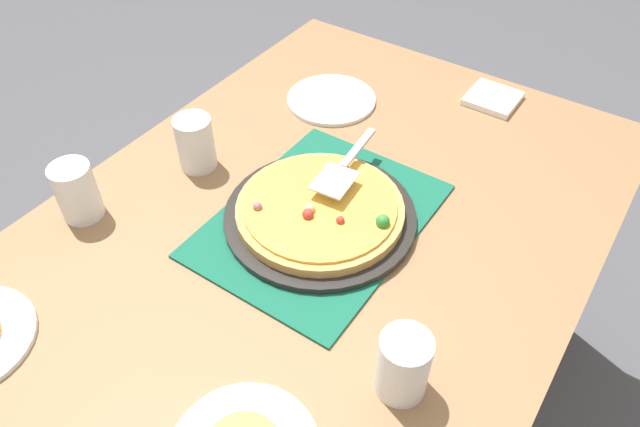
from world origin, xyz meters
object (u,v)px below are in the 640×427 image
at_px(pizza_pan, 320,216).
at_px(pizza_server, 343,166).
at_px(pizza, 321,208).
at_px(napkin_stack, 493,98).
at_px(cup_near, 77,191).
at_px(cup_far, 195,143).
at_px(cup_corner, 403,365).
at_px(plate_side, 331,100).

bearing_deg(pizza_pan, pizza_server, -174.48).
xyz_separation_m(pizza, napkin_stack, (-0.59, 0.12, -0.03)).
bearing_deg(pizza_server, cup_near, -48.71).
distance_m(pizza_pan, cup_near, 0.48).
bearing_deg(cup_far, pizza_pan, 91.00).
height_order(pizza, napkin_stack, pizza).
height_order(cup_corner, pizza_server, cup_corner).
bearing_deg(pizza_pan, cup_near, -58.34).
distance_m(pizza_pan, cup_corner, 0.39).
bearing_deg(napkin_stack, plate_side, -55.78).
bearing_deg(cup_near, pizza_server, 131.29).
xyz_separation_m(plate_side, pizza_server, (0.27, 0.20, 0.07)).
xyz_separation_m(cup_near, cup_corner, (-0.02, 0.71, 0.00)).
relative_size(pizza, pizza_server, 1.42).
bearing_deg(napkin_stack, cup_near, -31.98).
bearing_deg(cup_corner, cup_near, -88.55).
relative_size(cup_far, cup_corner, 1.00).
height_order(cup_far, napkin_stack, cup_far).
bearing_deg(pizza_server, plate_side, -142.67).
distance_m(cup_corner, napkin_stack, 0.84).
bearing_deg(cup_corner, pizza_server, -136.14).
height_order(pizza, cup_near, cup_near).
distance_m(pizza_server, napkin_stack, 0.51).
bearing_deg(plate_side, cup_corner, 41.09).
xyz_separation_m(pizza_server, napkin_stack, (-0.49, 0.13, -0.06)).
distance_m(pizza_pan, cup_far, 0.32).
bearing_deg(pizza_pan, pizza, 149.87).
relative_size(cup_corner, napkin_stack, 1.00).
bearing_deg(cup_corner, pizza, -127.23).
bearing_deg(cup_near, cup_far, 160.41).
relative_size(plate_side, pizza_server, 0.94).
distance_m(plate_side, pizza_server, 0.34).
relative_size(pizza_pan, pizza_server, 1.63).
xyz_separation_m(pizza, cup_far, (0.01, -0.32, 0.03)).
bearing_deg(cup_corner, cup_far, -109.89).
bearing_deg(cup_corner, napkin_stack, -167.20).
bearing_deg(cup_near, pizza_pan, 121.66).
height_order(pizza_pan, pizza, pizza).
bearing_deg(plate_side, napkin_stack, 124.22).
xyz_separation_m(pizza_pan, cup_corner, (0.23, 0.31, 0.05)).
xyz_separation_m(cup_near, pizza_server, (-0.35, 0.39, 0.01)).
relative_size(cup_near, cup_corner, 1.00).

